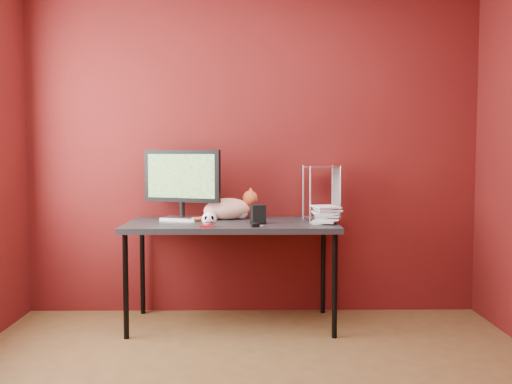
{
  "coord_description": "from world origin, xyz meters",
  "views": [
    {
      "loc": [
        -0.02,
        -2.69,
        1.25
      ],
      "look_at": [
        0.02,
        1.15,
        0.98
      ],
      "focal_mm": 40.0,
      "sensor_mm": 36.0,
      "label": 1
    }
  ],
  "objects_px": {
    "monitor": "(182,181)",
    "speaker": "(258,215)",
    "desk": "(232,229)",
    "skull_mug": "(209,219)",
    "book_stack": "(315,128)",
    "cat": "(228,208)"
  },
  "relations": [
    {
      "from": "monitor",
      "to": "speaker",
      "type": "xyz_separation_m",
      "value": [
        0.56,
        -0.23,
        -0.23
      ]
    },
    {
      "from": "desk",
      "to": "skull_mug",
      "type": "height_order",
      "value": "skull_mug"
    },
    {
      "from": "speaker",
      "to": "book_stack",
      "type": "distance_m",
      "value": 0.73
    },
    {
      "from": "monitor",
      "to": "cat",
      "type": "xyz_separation_m",
      "value": [
        0.34,
        0.03,
        -0.21
      ]
    },
    {
      "from": "skull_mug",
      "to": "speaker",
      "type": "relative_size",
      "value": 0.76
    },
    {
      "from": "cat",
      "to": "speaker",
      "type": "bearing_deg",
      "value": -59.4
    },
    {
      "from": "desk",
      "to": "speaker",
      "type": "bearing_deg",
      "value": -24.11
    },
    {
      "from": "monitor",
      "to": "cat",
      "type": "bearing_deg",
      "value": 23.73
    },
    {
      "from": "desk",
      "to": "skull_mug",
      "type": "distance_m",
      "value": 0.29
    },
    {
      "from": "cat",
      "to": "desk",
      "type": "bearing_deg",
      "value": -89.63
    },
    {
      "from": "skull_mug",
      "to": "book_stack",
      "type": "xyz_separation_m",
      "value": [
        0.74,
        0.21,
        0.62
      ]
    },
    {
      "from": "desk",
      "to": "skull_mug",
      "type": "xyz_separation_m",
      "value": [
        -0.14,
        -0.24,
        0.1
      ]
    },
    {
      "from": "cat",
      "to": "book_stack",
      "type": "relative_size",
      "value": 0.36
    },
    {
      "from": "cat",
      "to": "speaker",
      "type": "xyz_separation_m",
      "value": [
        0.22,
        -0.26,
        -0.02
      ]
    },
    {
      "from": "desk",
      "to": "speaker",
      "type": "height_order",
      "value": "speaker"
    },
    {
      "from": "book_stack",
      "to": "cat",
      "type": "bearing_deg",
      "value": 162.26
    },
    {
      "from": "cat",
      "to": "skull_mug",
      "type": "distance_m",
      "value": 0.43
    },
    {
      "from": "desk",
      "to": "book_stack",
      "type": "height_order",
      "value": "book_stack"
    },
    {
      "from": "desk",
      "to": "cat",
      "type": "relative_size",
      "value": 3.11
    },
    {
      "from": "skull_mug",
      "to": "desk",
      "type": "bearing_deg",
      "value": 55.69
    },
    {
      "from": "cat",
      "to": "book_stack",
      "type": "bearing_deg",
      "value": -27.61
    },
    {
      "from": "skull_mug",
      "to": "speaker",
      "type": "xyz_separation_m",
      "value": [
        0.33,
        0.15,
        0.01
      ]
    }
  ]
}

